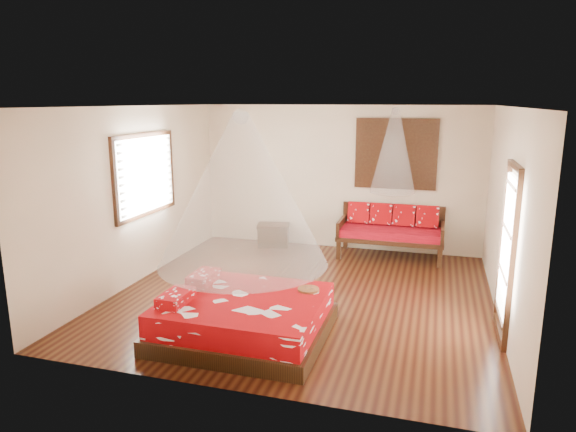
# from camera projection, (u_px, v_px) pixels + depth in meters

# --- Properties ---
(room) EXTENTS (5.54, 5.54, 2.84)m
(room) POSITION_uv_depth(u_px,v_px,m) (304.00, 204.00, 7.47)
(room) COLOR black
(room) RESTS_ON ground
(bed) EXTENTS (2.01, 1.82, 0.63)m
(bed) POSITION_uv_depth(u_px,v_px,m) (243.00, 317.00, 6.38)
(bed) COLOR black
(bed) RESTS_ON floor
(daybed) EXTENTS (1.92, 0.86, 0.97)m
(daybed) POSITION_uv_depth(u_px,v_px,m) (391.00, 229.00, 9.60)
(daybed) COLOR black
(daybed) RESTS_ON floor
(storage_chest) EXTENTS (0.73, 0.60, 0.45)m
(storage_chest) POSITION_uv_depth(u_px,v_px,m) (274.00, 235.00, 10.37)
(storage_chest) COLOR black
(storage_chest) RESTS_ON floor
(shutter_panel) EXTENTS (1.52, 0.06, 1.32)m
(shutter_panel) POSITION_uv_depth(u_px,v_px,m) (396.00, 154.00, 9.61)
(shutter_panel) COLOR black
(shutter_panel) RESTS_ON wall_back
(window_left) EXTENTS (0.10, 1.74, 1.34)m
(window_left) POSITION_uv_depth(u_px,v_px,m) (146.00, 175.00, 8.34)
(window_left) COLOR black
(window_left) RESTS_ON wall_left
(glazed_door) EXTENTS (0.08, 1.02, 2.16)m
(glazed_door) POSITION_uv_depth(u_px,v_px,m) (507.00, 253.00, 6.24)
(glazed_door) COLOR black
(glazed_door) RESTS_ON floor
(wine_tray) EXTENTS (0.28, 0.28, 0.22)m
(wine_tray) POSITION_uv_depth(u_px,v_px,m) (308.00, 286.00, 6.56)
(wine_tray) COLOR brown
(wine_tray) RESTS_ON bed
(mosquito_net_main) EXTENTS (2.04, 2.04, 1.80)m
(mosquito_net_main) POSITION_uv_depth(u_px,v_px,m) (242.00, 190.00, 6.02)
(mosquito_net_main) COLOR white
(mosquito_net_main) RESTS_ON ceiling
(mosquito_net_daybed) EXTENTS (0.81, 0.81, 1.50)m
(mosquito_net_daybed) POSITION_uv_depth(u_px,v_px,m) (394.00, 151.00, 9.15)
(mosquito_net_daybed) COLOR white
(mosquito_net_daybed) RESTS_ON ceiling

